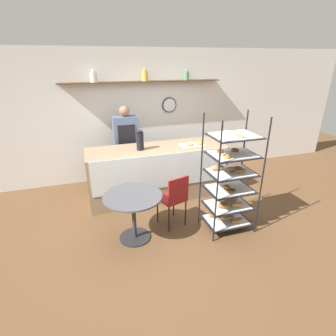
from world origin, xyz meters
The scene contains 9 objects.
ground_plane centered at (0.00, 0.00, 0.00)m, with size 14.00×14.00×0.00m, color brown.
back_wall centered at (0.00, 2.10, 1.36)m, with size 10.00×0.30×2.70m.
display_counter centered at (0.00, 1.01, 0.49)m, with size 2.57×0.80×0.98m.
pastry_rack centered at (0.74, -0.35, 0.78)m, with size 0.73×0.55×1.79m.
person_worker centered at (-0.46, 1.66, 0.90)m, with size 0.48×0.23×1.66m.
cafe_table centered at (-0.69, -0.18, 0.55)m, with size 0.84×0.84×0.72m.
cafe_chair centered at (-0.03, -0.07, 0.54)m, with size 0.47×0.47×0.87m.
coffee_carafe centered at (-0.32, 0.98, 1.16)m, with size 0.13×0.13×0.36m.
donut_tray_counter centered at (0.66, 0.93, 1.00)m, with size 0.44×0.28×0.05m.
Camera 1 is at (-1.21, -3.40, 2.49)m, focal length 28.00 mm.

